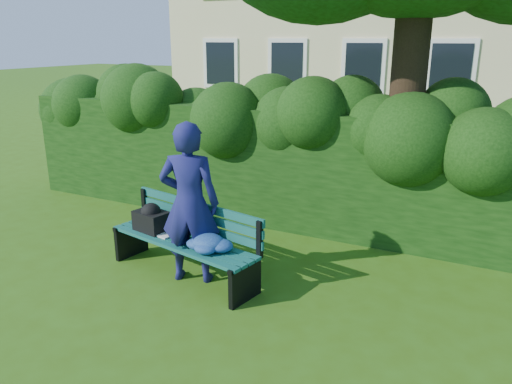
% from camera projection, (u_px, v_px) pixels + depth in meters
% --- Properties ---
extents(ground, '(80.00, 80.00, 0.00)m').
position_uv_depth(ground, '(234.00, 280.00, 6.05)').
color(ground, '#345A10').
rests_on(ground, ground).
extents(hedge, '(10.00, 1.00, 1.80)m').
position_uv_depth(hedge, '(302.00, 168.00, 7.66)').
color(hedge, black).
rests_on(hedge, ground).
extents(park_bench, '(2.14, 0.97, 0.89)m').
position_uv_depth(park_bench, '(184.00, 236.00, 6.04)').
color(park_bench, '#115753').
rests_on(park_bench, ground).
extents(man_reading, '(0.81, 0.66, 1.93)m').
position_uv_depth(man_reading, '(190.00, 203.00, 5.80)').
color(man_reading, navy).
rests_on(man_reading, ground).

